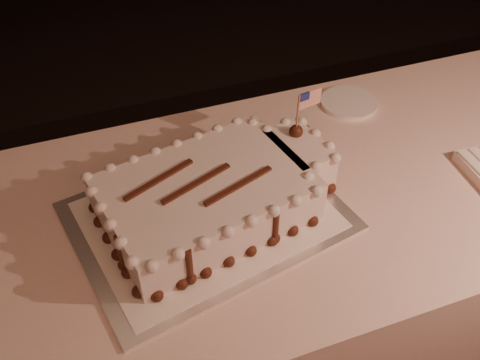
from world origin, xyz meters
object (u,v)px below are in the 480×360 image
object	(u,v)px
sheet_cake	(218,193)
side_plate	(349,103)
banquet_table	(331,269)
cake_board	(207,216)

from	to	relation	value
sheet_cake	side_plate	distance (m)	0.57
banquet_table	sheet_cake	xyz separation A→B (m)	(-0.34, -0.01, 0.44)
banquet_table	side_plate	xyz separation A→B (m)	(0.15, 0.27, 0.38)
side_plate	cake_board	bearing A→B (deg)	-151.18
banquet_table	side_plate	world-z (taller)	side_plate
cake_board	sheet_cake	bearing A→B (deg)	0.41
banquet_table	sheet_cake	size ratio (longest dim) A/B	4.19
cake_board	sheet_cake	size ratio (longest dim) A/B	1.03
banquet_table	cake_board	bearing A→B (deg)	-178.03
cake_board	side_plate	xyz separation A→B (m)	(0.52, 0.29, 0.00)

